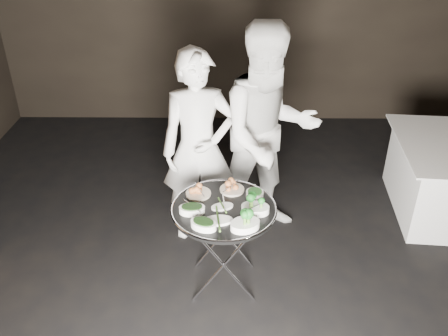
{
  "coord_description": "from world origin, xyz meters",
  "views": [
    {
      "loc": [
        -0.2,
        -2.32,
        2.65
      ],
      "look_at": [
        -0.23,
        0.56,
        0.95
      ],
      "focal_mm": 38.0,
      "sensor_mm": 36.0,
      "label": 1
    }
  ],
  "objects_px": {
    "serving_tray": "(224,209)",
    "waiter_left": "(199,149)",
    "waiter_right": "(268,135)",
    "tray_stand": "(224,244)"
  },
  "relations": [
    {
      "from": "waiter_left",
      "to": "waiter_right",
      "type": "height_order",
      "value": "waiter_right"
    },
    {
      "from": "waiter_left",
      "to": "waiter_right",
      "type": "xyz_separation_m",
      "value": [
        0.57,
        0.08,
        0.09
      ]
    },
    {
      "from": "tray_stand",
      "to": "waiter_left",
      "type": "height_order",
      "value": "waiter_left"
    },
    {
      "from": "serving_tray",
      "to": "waiter_left",
      "type": "height_order",
      "value": "waiter_left"
    },
    {
      "from": "serving_tray",
      "to": "waiter_left",
      "type": "distance_m",
      "value": 0.7
    },
    {
      "from": "tray_stand",
      "to": "waiter_right",
      "type": "xyz_separation_m",
      "value": [
        0.36,
        0.74,
        0.53
      ]
    },
    {
      "from": "serving_tray",
      "to": "waiter_left",
      "type": "bearing_deg",
      "value": 107.79
    },
    {
      "from": "tray_stand",
      "to": "waiter_right",
      "type": "bearing_deg",
      "value": 64.28
    },
    {
      "from": "serving_tray",
      "to": "waiter_right",
      "type": "relative_size",
      "value": 0.41
    },
    {
      "from": "tray_stand",
      "to": "serving_tray",
      "type": "height_order",
      "value": "serving_tray"
    }
  ]
}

